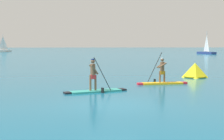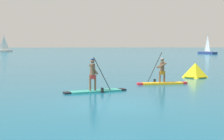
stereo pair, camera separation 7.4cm
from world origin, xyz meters
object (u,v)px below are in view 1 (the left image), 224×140
paddleboarder_far_right (162,78)px  race_marker_buoy (195,71)px  paddleboarder_mid_center (95,85)px  sailboat_right_horizon (206,51)px  sailboat_left_horizon (3,50)px

paddleboarder_far_right → race_marker_buoy: paddleboarder_far_right is taller
paddleboarder_mid_center → race_marker_buoy: (7.54, 6.63, 0.11)m
paddleboarder_mid_center → sailboat_right_horizon: (28.85, 60.98, 0.31)m
sailboat_right_horizon → paddleboarder_mid_center: bearing=138.0°
paddleboarder_far_right → sailboat_left_horizon: sailboat_left_horizon is taller
sailboat_left_horizon → paddleboarder_mid_center: bearing=42.3°
paddleboarder_far_right → paddleboarder_mid_center: bearing=28.2°
race_marker_buoy → sailboat_left_horizon: (-34.76, 78.13, 0.19)m
paddleboarder_mid_center → sailboat_left_horizon: size_ratio=0.53×
paddleboarder_mid_center → sailboat_left_horizon: bearing=88.0°
paddleboarder_far_right → sailboat_right_horizon: size_ratio=0.53×
paddleboarder_far_right → race_marker_buoy: size_ratio=1.95×
sailboat_left_horizon → sailboat_right_horizon: size_ratio=1.02×
paddleboarder_mid_center → paddleboarder_far_right: (4.19, 2.91, -0.01)m
sailboat_right_horizon → paddleboarder_far_right: bearing=140.3°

